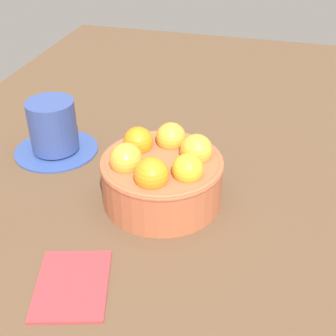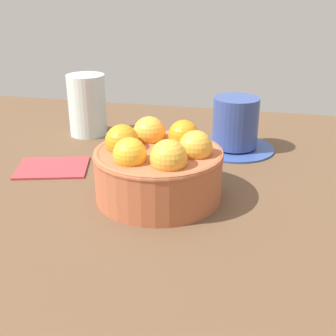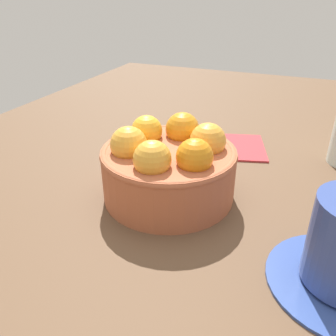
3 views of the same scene
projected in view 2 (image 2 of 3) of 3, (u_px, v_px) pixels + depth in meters
The scene contains 5 objects.
ground_plane at pixel (159, 208), 59.05cm from camera, with size 145.83×87.77×3.41cm, color brown.
terracotta_bowl at pixel (158, 166), 56.71cm from camera, with size 16.42×16.42×9.44cm.
coffee_cup at pixel (235, 127), 73.12cm from camera, with size 13.27×13.27×8.71cm.
water_glass at pixel (87, 105), 79.69cm from camera, with size 6.71×6.71×10.79cm, color silver.
folded_napkin at pixel (52, 167), 66.75cm from camera, with size 10.29×7.91×0.60cm, color #B23338.
Camera 2 is at (12.87, -50.63, 26.36)cm, focal length 47.81 mm.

